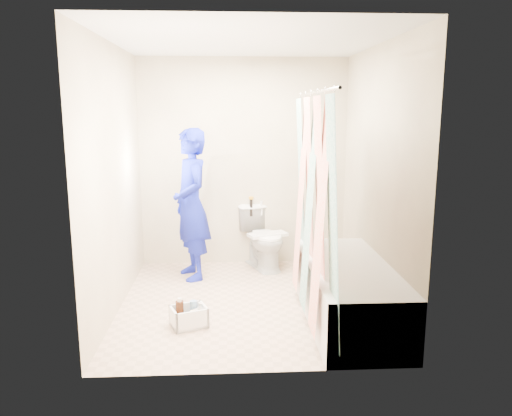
{
  "coord_description": "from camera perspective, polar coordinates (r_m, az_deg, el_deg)",
  "views": [
    {
      "loc": [
        -0.17,
        -4.5,
        1.82
      ],
      "look_at": [
        0.09,
        0.3,
        0.86
      ],
      "focal_mm": 35.0,
      "sensor_mm": 36.0,
      "label": 1
    }
  ],
  "objects": [
    {
      "name": "bathtub",
      "position": [
        4.48,
        10.39,
        -9.2
      ],
      "size": [
        0.7,
        1.75,
        0.5
      ],
      "color": "silver",
      "rests_on": "ground"
    },
    {
      "name": "ceiling",
      "position": [
        4.55,
        -0.99,
        18.58
      ],
      "size": [
        2.4,
        2.6,
        0.02
      ],
      "primitive_type": "cube",
      "color": "silver",
      "rests_on": "wall_back"
    },
    {
      "name": "wall_right",
      "position": [
        4.75,
        13.71,
        3.43
      ],
      "size": [
        0.02,
        2.6,
        2.4
      ],
      "primitive_type": "cube",
      "color": "beige",
      "rests_on": "ground"
    },
    {
      "name": "tank_internals",
      "position": [
        5.86,
        -0.24,
        0.27
      ],
      "size": [
        0.17,
        0.09,
        0.23
      ],
      "color": "black",
      "rests_on": "toilet"
    },
    {
      "name": "tank_lid",
      "position": [
        5.67,
        1.35,
        -3.06
      ],
      "size": [
        0.48,
        0.33,
        0.03
      ],
      "primitive_type": "cube",
      "rotation": [
        0.0,
        0.0,
        0.35
      ],
      "color": "white",
      "rests_on": "toilet"
    },
    {
      "name": "plumber",
      "position": [
        5.39,
        -7.42,
        0.4
      ],
      "size": [
        0.58,
        0.69,
        1.63
      ],
      "primitive_type": "imported",
      "rotation": [
        0.0,
        0.0,
        -1.2
      ],
      "color": "#1111AB",
      "rests_on": "ground"
    },
    {
      "name": "floor",
      "position": [
        4.86,
        -0.89,
        -10.74
      ],
      "size": [
        2.6,
        2.6,
        0.0
      ],
      "primitive_type": "plane",
      "color": "tan",
      "rests_on": "ground"
    },
    {
      "name": "wall_left",
      "position": [
        4.66,
        -15.87,
        3.18
      ],
      "size": [
        0.02,
        2.6,
        2.4
      ],
      "primitive_type": "cube",
      "color": "beige",
      "rests_on": "ground"
    },
    {
      "name": "curtain_rod",
      "position": [
        4.14,
        6.66,
        12.98
      ],
      "size": [
        0.02,
        1.9,
        0.02
      ],
      "primitive_type": "cylinder",
      "rotation": [
        1.57,
        0.0,
        0.0
      ],
      "color": "silver",
      "rests_on": "wall_back"
    },
    {
      "name": "wall_back",
      "position": [
        5.84,
        -1.44,
        5.15
      ],
      "size": [
        2.4,
        0.02,
        2.4
      ],
      "primitive_type": "cube",
      "color": "beige",
      "rests_on": "ground"
    },
    {
      "name": "shower_curtain",
      "position": [
        4.21,
        6.38,
        0.24
      ],
      "size": [
        0.06,
        1.75,
        1.8
      ],
      "primitive_type": "cube",
      "color": "white",
      "rests_on": "curtain_rod"
    },
    {
      "name": "wall_front",
      "position": [
        3.27,
        -0.05,
        0.32
      ],
      "size": [
        2.4,
        0.02,
        2.4
      ],
      "primitive_type": "cube",
      "color": "beige",
      "rests_on": "ground"
    },
    {
      "name": "cleaning_caddy",
      "position": [
        4.38,
        -7.55,
        -12.26
      ],
      "size": [
        0.35,
        0.32,
        0.22
      ],
      "rotation": [
        0.0,
        0.0,
        0.37
      ],
      "color": "white",
      "rests_on": "ground"
    },
    {
      "name": "toilet",
      "position": [
        5.79,
        0.87,
        -3.4
      ],
      "size": [
        0.62,
        0.79,
        0.71
      ],
      "primitive_type": "imported",
      "rotation": [
        0.0,
        0.0,
        0.35
      ],
      "color": "white",
      "rests_on": "ground"
    }
  ]
}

